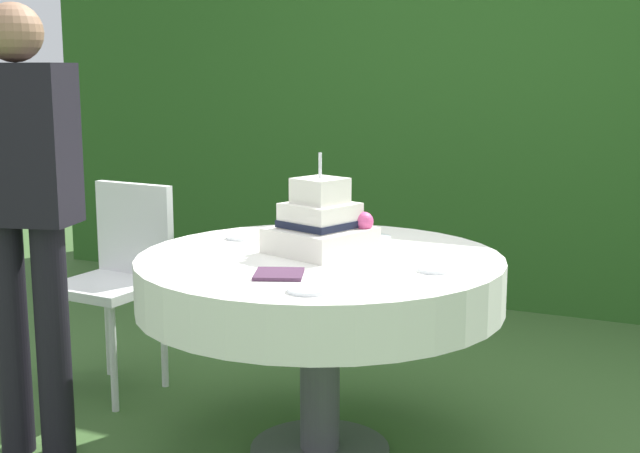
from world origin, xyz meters
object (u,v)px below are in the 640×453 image
(serving_plate_near, at_px, (240,237))
(garden_chair, at_px, (120,266))
(wedding_cake, at_px, (321,226))
(serving_plate_right, at_px, (308,290))
(napkin_stack, at_px, (279,274))
(standing_person, at_px, (24,201))
(serving_plate_far, at_px, (434,270))
(serving_plate_left, at_px, (374,237))
(cake_table, at_px, (320,284))

(serving_plate_near, height_order, garden_chair, garden_chair)
(wedding_cake, height_order, serving_plate_right, wedding_cake)
(wedding_cake, bearing_deg, napkin_stack, -85.82)
(napkin_stack, height_order, standing_person, standing_person)
(standing_person, bearing_deg, serving_plate_near, 48.36)
(serving_plate_near, relative_size, standing_person, 0.07)
(wedding_cake, bearing_deg, serving_plate_right, -69.02)
(serving_plate_near, xyz_separation_m, standing_person, (-0.52, -0.59, 0.19))
(serving_plate_far, distance_m, standing_person, 1.43)
(standing_person, bearing_deg, serving_plate_left, 38.97)
(wedding_cake, relative_size, napkin_stack, 2.57)
(cake_table, bearing_deg, standing_person, -154.94)
(garden_chair, bearing_deg, serving_plate_left, 6.23)
(cake_table, distance_m, serving_plate_right, 0.50)
(cake_table, distance_m, serving_plate_left, 0.39)
(serving_plate_near, distance_m, standing_person, 0.81)
(serving_plate_far, distance_m, napkin_stack, 0.50)
(cake_table, bearing_deg, wedding_cake, 110.85)
(serving_plate_near, xyz_separation_m, serving_plate_right, (0.59, -0.61, 0.00))
(cake_table, height_order, garden_chair, garden_chair)
(serving_plate_near, xyz_separation_m, garden_chair, (-0.65, 0.09, -0.20))
(serving_plate_far, relative_size, garden_chair, 0.12)
(garden_chair, bearing_deg, wedding_cake, -10.33)
(serving_plate_far, distance_m, serving_plate_left, 0.56)
(napkin_stack, bearing_deg, serving_plate_left, 85.45)
(cake_table, xyz_separation_m, wedding_cake, (-0.02, 0.05, 0.20))
(serving_plate_right, bearing_deg, serving_plate_left, 97.92)
(cake_table, xyz_separation_m, serving_plate_left, (0.06, 0.37, 0.11))
(serving_plate_left, relative_size, standing_person, 0.08)
(serving_plate_left, bearing_deg, napkin_stack, -94.55)
(serving_plate_far, height_order, serving_plate_right, same)
(wedding_cake, height_order, serving_plate_near, wedding_cake)
(serving_plate_left, bearing_deg, serving_plate_far, -48.58)
(wedding_cake, bearing_deg, standing_person, -151.70)
(cake_table, xyz_separation_m, serving_plate_near, (-0.41, 0.15, 0.11))
(wedding_cake, distance_m, serving_plate_left, 0.34)
(garden_chair, bearing_deg, napkin_stack, -27.95)
(cake_table, distance_m, napkin_stack, 0.34)
(serving_plate_left, bearing_deg, cake_table, -99.52)
(serving_plate_far, relative_size, napkin_stack, 0.71)
(cake_table, relative_size, garden_chair, 1.45)
(serving_plate_far, height_order, garden_chair, garden_chair)
(serving_plate_far, bearing_deg, cake_table, 172.79)
(serving_plate_left, relative_size, garden_chair, 0.14)
(wedding_cake, distance_m, serving_plate_right, 0.56)
(serving_plate_near, distance_m, garden_chair, 0.69)
(serving_plate_right, xyz_separation_m, standing_person, (-1.11, 0.03, 0.19))
(cake_table, bearing_deg, serving_plate_right, -69.00)
(wedding_cake, relative_size, garden_chair, 0.44)
(serving_plate_far, relative_size, serving_plate_left, 0.85)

